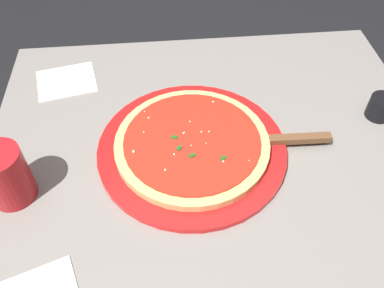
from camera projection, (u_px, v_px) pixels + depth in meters
restaurant_table at (214, 204)px, 0.89m from camera, size 0.85×0.91×0.74m
serving_plate at (192, 149)px, 0.80m from camera, size 0.37×0.37×0.01m
pizza at (192, 143)px, 0.79m from camera, size 0.30×0.30×0.02m
pizza_server at (279, 140)px, 0.80m from camera, size 0.07×0.22×0.01m
cup_tall_drink at (5, 176)px, 0.69m from camera, size 0.08×0.08×0.11m
cup_small_sauce at (381, 107)px, 0.85m from camera, size 0.05×0.05×0.05m
napkin_folded_right at (67, 81)px, 0.95m from camera, size 0.14×0.15×0.00m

